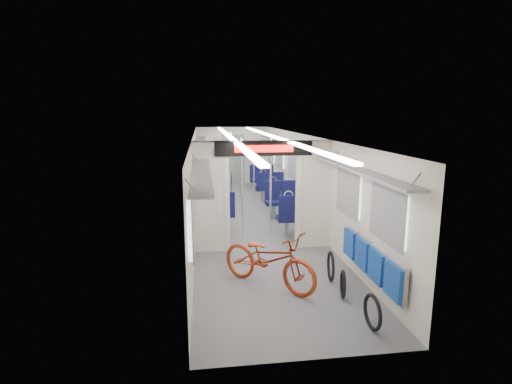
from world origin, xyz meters
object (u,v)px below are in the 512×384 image
seat_bay_near_left (215,202)px  seat_bay_far_left (212,181)px  bike_hoop_a (372,314)px  stanchion_near_left (242,189)px  flip_bench (371,260)px  stanchion_far_right (254,170)px  seat_bay_near_right (289,204)px  bike_hoop_c (331,268)px  stanchion_near_right (271,188)px  bike_hoop_b (343,286)px  bicycle (269,259)px  stanchion_far_left (232,172)px  seat_bay_far_right (266,181)px

seat_bay_near_left → seat_bay_far_left: 3.20m
bike_hoop_a → stanchion_near_left: 4.52m
flip_bench → stanchion_far_right: (-1.04, 6.32, 0.57)m
bike_hoop_a → stanchion_far_right: (-0.64, 7.34, 0.93)m
seat_bay_near_right → seat_bay_near_left: bearing=162.2°
stanchion_near_left → bike_hoop_c: bearing=-64.1°
bike_hoop_c → stanchion_near_right: bearing=102.4°
bike_hoop_a → stanchion_far_right: stanchion_far_right is taller
flip_bench → bike_hoop_b: bearing=-173.8°
bicycle → flip_bench: 1.63m
seat_bay_near_left → stanchion_far_left: stanchion_far_left is taller
bike_hoop_a → seat_bay_near_left: size_ratio=0.24×
flip_bench → seat_bay_near_right: seat_bay_near_right is taller
seat_bay_near_right → stanchion_near_left: stanchion_near_left is taller
stanchion_far_left → bike_hoop_b: bearing=-78.0°
seat_bay_near_right → stanchion_far_left: bearing=125.5°
seat_bay_near_left → seat_bay_near_right: (1.87, -0.60, 0.01)m
stanchion_near_right → stanchion_near_left: bearing=-171.5°
bicycle → seat_bay_near_right: 3.79m
bike_hoop_b → stanchion_far_right: size_ratio=0.19×
seat_bay_near_left → seat_bay_near_right: seat_bay_near_right is taller
stanchion_near_right → stanchion_far_right: 3.02m
seat_bay_far_left → seat_bay_far_right: size_ratio=1.05×
flip_bench → seat_bay_far_left: bearing=106.1°
seat_bay_far_left → stanchion_far_right: 2.12m
bicycle → stanchion_near_right: bearing=34.5°
bike_hoop_b → seat_bay_far_left: (-1.83, 7.98, 0.35)m
seat_bay_near_left → seat_bay_far_right: bearing=59.6°
bike_hoop_c → flip_bench: bearing=-53.3°
seat_bay_near_right → seat_bay_far_left: seat_bay_near_right is taller
flip_bench → stanchion_near_left: size_ratio=0.94×
seat_bay_near_left → seat_bay_far_left: (0.00, 3.20, 0.00)m
seat_bay_near_left → bike_hoop_b: bearing=-69.0°
bicycle → seat_bay_near_left: bearing=54.8°
flip_bench → seat_bay_near_left: 5.25m
bike_hoop_c → stanchion_near_right: size_ratio=0.23×
seat_bay_near_right → stanchion_near_left: bearing=-144.5°
bicycle → seat_bay_far_right: seat_bay_far_right is taller
bicycle → bike_hoop_c: bearing=-40.5°
seat_bay_far_left → seat_bay_far_right: (1.87, -0.02, -0.01)m
bicycle → bike_hoop_a: 1.93m
bike_hoop_a → seat_bay_far_left: size_ratio=0.24×
flip_bench → stanchion_near_left: bearing=118.1°
bike_hoop_c → seat_bay_far_left: 7.57m
stanchion_near_left → stanchion_far_left: size_ratio=1.00×
bike_hoop_b → stanchion_near_left: stanchion_near_left is taller
flip_bench → seat_bay_near_left: bearing=115.8°
seat_bay_near_left → stanchion_near_right: 1.99m
stanchion_near_left → stanchion_far_right: 3.19m
stanchion_near_right → seat_bay_near_left: bearing=131.3°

